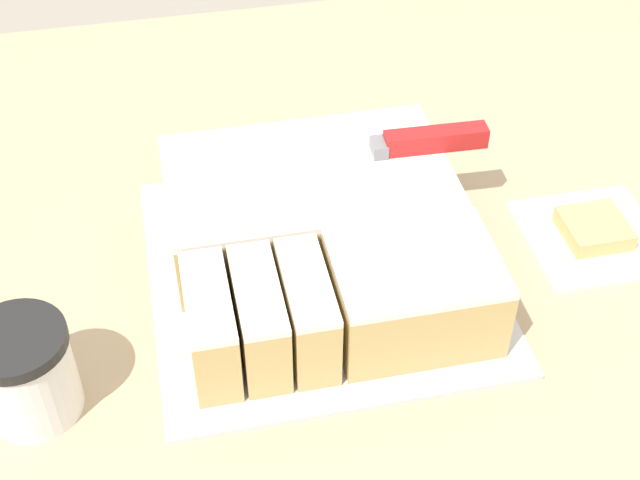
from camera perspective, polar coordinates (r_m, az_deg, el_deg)
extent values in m
cube|color=tan|center=(1.32, 2.84, -14.51)|extent=(1.40, 1.10, 0.89)
cube|color=silver|center=(0.94, 0.00, -2.07)|extent=(0.35, 0.36, 0.01)
cube|color=tan|center=(0.95, -0.76, 2.28)|extent=(0.30, 0.18, 0.08)
cube|color=white|center=(0.92, -0.79, 4.32)|extent=(0.30, 0.18, 0.01)
cube|color=tan|center=(0.86, 5.87, -3.57)|extent=(0.15, 0.12, 0.08)
cube|color=white|center=(0.83, 6.08, -1.51)|extent=(0.15, 0.12, 0.01)
cube|color=tan|center=(0.83, -7.00, -5.66)|extent=(0.04, 0.12, 0.08)
cube|color=white|center=(0.80, -7.25, -3.61)|extent=(0.04, 0.12, 0.01)
cube|color=tan|center=(0.83, -3.90, -5.20)|extent=(0.04, 0.12, 0.08)
cube|color=white|center=(0.80, -4.04, -3.14)|extent=(0.04, 0.12, 0.01)
cube|color=tan|center=(0.84, -0.83, -4.74)|extent=(0.04, 0.12, 0.08)
cube|color=white|center=(0.81, -0.86, -2.67)|extent=(0.04, 0.12, 0.01)
cube|color=silver|center=(0.93, -2.26, 4.99)|extent=(0.21, 0.03, 0.00)
cube|color=slate|center=(0.94, 3.79, 5.92)|extent=(0.02, 0.03, 0.02)
cube|color=red|center=(0.95, 7.41, 6.42)|extent=(0.11, 0.03, 0.02)
cylinder|color=white|center=(0.83, -18.21, -8.33)|extent=(0.08, 0.08, 0.09)
cylinder|color=black|center=(0.80, -18.95, -6.13)|extent=(0.09, 0.09, 0.01)
cube|color=white|center=(1.02, 17.00, 0.19)|extent=(0.15, 0.15, 0.01)
cube|color=tan|center=(1.01, 17.14, 0.72)|extent=(0.07, 0.07, 0.02)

